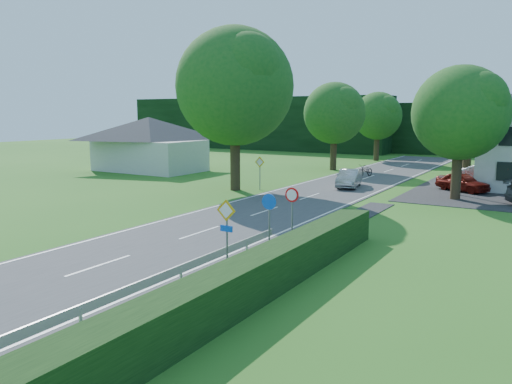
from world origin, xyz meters
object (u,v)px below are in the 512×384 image
Objects in this scene: streetlight at (457,130)px; parked_car_red at (463,182)px; motorcycle at (366,171)px; parasol at (510,178)px; parked_car_silver_a at (493,175)px; moving_car at (349,178)px.

parked_car_red is (0.27, 1.76, -3.77)m from streetlight.
parked_car_red is (8.66, -4.38, 0.11)m from motorcycle.
streetlight is 3.53× the size of parasol.
parasol reaches higher than parked_car_red.
motorcycle is 10.24m from parked_car_silver_a.
moving_car is 7.99m from parked_car_red.
parked_car_red is at bearing 5.29° from moving_car.
parked_car_silver_a is (1.56, 3.82, 0.18)m from parked_car_red.
parked_car_red is (7.65, 2.32, -0.01)m from moving_car.
streetlight reaches higher than parked_car_silver_a.
streetlight reaches higher than motorcycle.
parasol reaches higher than moving_car.
moving_car is 1.97× the size of motorcycle.
streetlight is 6.89m from parked_car_silver_a.
streetlight is 8.30m from moving_car.
motorcycle is at bearing 91.14° from parked_car_red.
parasol reaches higher than motorcycle.
moving_car is 0.80× the size of parked_car_silver_a.
streetlight is 4.17m from parked_car_red.
parasol reaches higher than parked_car_silver_a.
moving_car is 6.78m from motorcycle.
streetlight is 1.97× the size of moving_car.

